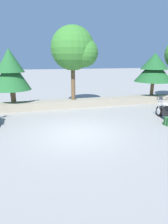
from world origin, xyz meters
name	(u,v)px	position (x,y,z in m)	size (l,w,h in m)	color
ground_plane	(77,134)	(0.00, 0.00, 0.00)	(120.00, 120.00, 0.00)	gray
stone_wall	(62,104)	(0.00, 4.80, 0.28)	(36.00, 0.80, 0.55)	gray
motorcycle_silver_centre	(166,111)	(5.22, 0.70, 0.49)	(0.67, 2.06, 1.18)	black
rider_backpack	(167,121)	(4.66, -0.12, 0.24)	(0.30, 0.33, 0.47)	#2D6B38
pine_tree_far_left	(10,70)	(-3.13, 5.09, 2.59)	(2.41, 2.41, 3.38)	brown
leafy_tree_mid_left	(75,49)	(0.97, 4.73, 3.88)	(2.97, 2.83, 4.82)	brown
pine_tree_mid_right	(154,68)	(7.12, 4.91, 2.63)	(2.85, 2.85, 3.20)	brown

